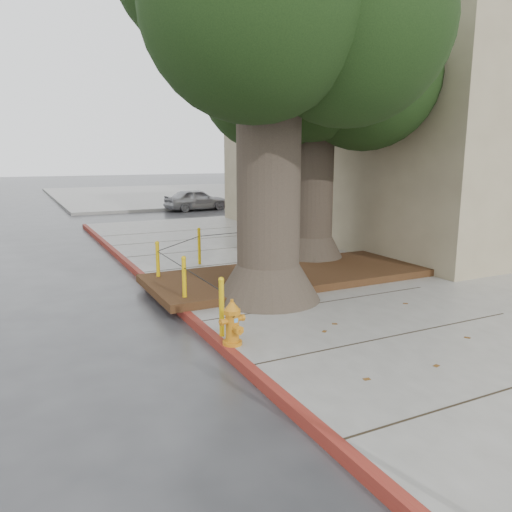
# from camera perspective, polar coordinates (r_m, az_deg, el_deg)

# --- Properties ---
(ground) EXTENTS (140.00, 140.00, 0.00)m
(ground) POSITION_cam_1_polar(r_m,az_deg,el_deg) (7.89, 12.72, -10.49)
(ground) COLOR #28282B
(ground) RESTS_ON ground
(sidewalk_main) EXTENTS (16.00, 26.00, 0.15)m
(sidewalk_main) POSITION_cam_1_polar(r_m,az_deg,el_deg) (13.73, 25.75, -1.60)
(sidewalk_main) COLOR slate
(sidewalk_main) RESTS_ON ground
(sidewalk_far) EXTENTS (16.00, 20.00, 0.15)m
(sidewalk_far) POSITION_cam_1_polar(r_m,az_deg,el_deg) (37.30, -9.79, 6.96)
(sidewalk_far) COLOR slate
(sidewalk_far) RESTS_ON ground
(curb_red) EXTENTS (0.14, 26.00, 0.16)m
(curb_red) POSITION_cam_1_polar(r_m,az_deg,el_deg) (9.01, -7.69, -6.97)
(curb_red) COLOR maroon
(curb_red) RESTS_ON ground
(planter_bed) EXTENTS (6.40, 2.60, 0.16)m
(planter_bed) POSITION_cam_1_polar(r_m,az_deg,el_deg) (11.37, 3.91, -2.19)
(planter_bed) COLOR black
(planter_bed) RESTS_ON sidewalk_main
(building_corner) EXTENTS (12.00, 13.00, 10.00)m
(building_corner) POSITION_cam_1_polar(r_m,az_deg,el_deg) (20.49, 20.48, 16.64)
(building_corner) COLOR tan
(building_corner) RESTS_ON ground
(building_side_white) EXTENTS (10.00, 10.00, 9.00)m
(building_side_white) POSITION_cam_1_polar(r_m,az_deg,el_deg) (37.83, 6.94, 13.81)
(building_side_white) COLOR silver
(building_side_white) RESTS_ON ground
(building_side_grey) EXTENTS (12.00, 14.00, 12.00)m
(building_side_grey) POSITION_cam_1_polar(r_m,az_deg,el_deg) (46.24, 9.20, 15.17)
(building_side_grey) COLOR slate
(building_side_grey) RESTS_ON ground
(tree_near) EXTENTS (4.50, 3.80, 7.68)m
(tree_near) POSITION_cam_1_polar(r_m,az_deg,el_deg) (9.98, 3.02, 25.82)
(tree_near) COLOR #4C3F33
(tree_near) RESTS_ON sidewalk_main
(tree_far) EXTENTS (4.50, 3.80, 7.17)m
(tree_far) POSITION_cam_1_polar(r_m,az_deg,el_deg) (13.34, 7.79, 20.47)
(tree_far) COLOR #4C3F33
(tree_far) RESTS_ON sidewalk_main
(bollard_ring) EXTENTS (3.79, 5.39, 0.95)m
(bollard_ring) POSITION_cam_1_polar(r_m,az_deg,el_deg) (10.94, -5.35, -0.43)
(bollard_ring) COLOR gold
(bollard_ring) RESTS_ON sidewalk_main
(fire_hydrant) EXTENTS (0.37, 0.35, 0.70)m
(fire_hydrant) POSITION_cam_1_polar(r_m,az_deg,el_deg) (7.41, -2.71, -7.62)
(fire_hydrant) COLOR orange
(fire_hydrant) RESTS_ON sidewalk_main
(car_silver) EXTENTS (3.49, 1.70, 1.15)m
(car_silver) POSITION_cam_1_polar(r_m,az_deg,el_deg) (26.95, -6.87, 6.43)
(car_silver) COLOR #9D9EA2
(car_silver) RESTS_ON ground
(car_red) EXTENTS (3.76, 1.64, 1.20)m
(car_red) POSITION_cam_1_polar(r_m,az_deg,el_deg) (26.80, 3.49, 6.52)
(car_red) COLOR maroon
(car_red) RESTS_ON ground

